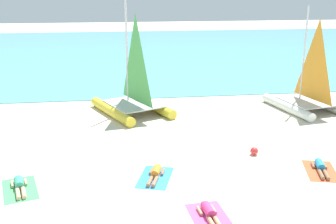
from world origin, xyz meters
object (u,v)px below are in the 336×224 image
at_px(sailboat_yellow, 133,97).
at_px(towel_leftmost, 20,189).
at_px(sunbather_leftmost, 19,185).
at_px(towel_center_right, 210,218).
at_px(sunbather_center_right, 210,213).
at_px(towel_rightmost, 321,171).
at_px(towel_center_left, 155,177).
at_px(sunbather_rightmost, 321,167).
at_px(sunbather_center_left, 155,173).
at_px(sailboat_white, 306,95).
at_px(beach_ball, 254,151).

distance_m(sailboat_yellow, towel_leftmost, 9.48).
distance_m(sunbather_leftmost, towel_center_right, 6.65).
bearing_deg(sunbather_center_right, towel_rightmost, 22.83).
distance_m(sunbather_leftmost, sunbather_center_right, 6.62).
relative_size(towel_center_left, towel_center_right, 1.00).
distance_m(towel_center_left, sunbather_rightmost, 6.26).
bearing_deg(sailboat_yellow, sunbather_rightmost, -75.44).
relative_size(sunbather_leftmost, sunbather_center_left, 1.01).
relative_size(towel_leftmost, sunbather_center_left, 1.23).
relative_size(sailboat_white, sunbather_center_right, 3.62).
relative_size(towel_center_right, beach_ball, 5.80).
relative_size(sailboat_yellow, towel_rightmost, 3.16).
height_order(sailboat_white, towel_center_left, sailboat_white).
bearing_deg(beach_ball, towel_center_left, -160.00).
bearing_deg(sunbather_leftmost, towel_center_right, -39.73).
bearing_deg(sunbather_center_left, sunbather_rightmost, 14.83).
bearing_deg(sailboat_yellow, beach_ball, -78.58).
distance_m(sunbather_leftmost, towel_rightmost, 10.95).
distance_m(sunbather_center_left, towel_center_right, 3.31).
relative_size(sailboat_yellow, towel_leftmost, 3.16).
bearing_deg(sailboat_white, towel_center_left, -152.97).
xyz_separation_m(towel_center_left, towel_rightmost, (6.24, -0.31, 0.00)).
distance_m(towel_leftmost, sunbather_rightmost, 10.95).
bearing_deg(towel_center_right, sunbather_rightmost, 28.99).
relative_size(towel_rightmost, beach_ball, 5.80).
distance_m(sailboat_white, towel_center_left, 11.92).
relative_size(sunbather_center_right, sunbather_rightmost, 1.01).
height_order(sunbather_center_left, sunbather_rightmost, same).
bearing_deg(beach_ball, towel_center_right, -122.97).
bearing_deg(sailboat_white, sunbather_leftmost, -162.97).
xyz_separation_m(towel_leftmost, beach_ball, (8.97, 1.83, 0.16)).
distance_m(sunbather_center_right, sunbather_rightmost, 5.59).
distance_m(sailboat_white, towel_rightmost, 8.35).
bearing_deg(towel_leftmost, sailboat_yellow, 62.51).
xyz_separation_m(sailboat_white, towel_leftmost, (-13.99, -7.68, -0.84)).
bearing_deg(towel_center_left, towel_leftmost, -176.65).
height_order(sunbather_leftmost, towel_center_left, sunbather_leftmost).
height_order(sunbather_center_left, towel_rightmost, sunbather_center_left).
bearing_deg(sailboat_white, sunbather_center_left, -153.15).
distance_m(towel_rightmost, beach_ball, 2.71).
height_order(sailboat_yellow, towel_leftmost, sailboat_yellow).
distance_m(sailboat_white, towel_center_right, 13.11).
height_order(towel_leftmost, sunbather_center_right, sunbather_center_right).
xyz_separation_m(sunbather_center_right, towel_rightmost, (4.90, 2.59, -0.13)).
bearing_deg(sunbather_rightmost, sailboat_yellow, 144.15).
xyz_separation_m(sailboat_yellow, sunbather_center_left, (0.35, -8.04, -0.76)).
bearing_deg(sailboat_yellow, towel_center_left, -111.37).
xyz_separation_m(sailboat_yellow, towel_center_right, (1.67, -11.07, -0.89)).
bearing_deg(sunbather_rightmost, towel_center_left, -166.38).
bearing_deg(sunbather_center_right, sunbather_rightmost, 23.33).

